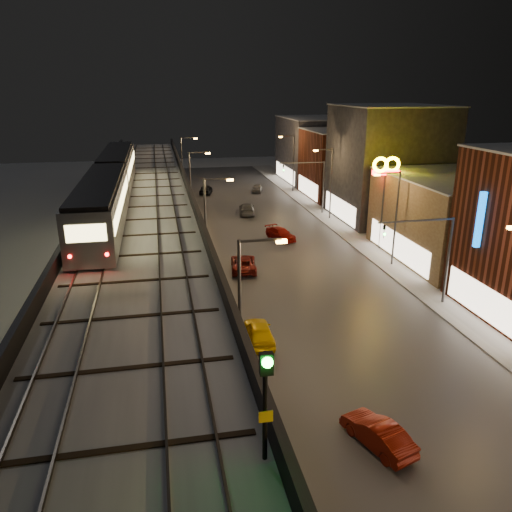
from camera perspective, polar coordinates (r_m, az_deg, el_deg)
road_surface at (r=49.84m, az=3.35°, el=-0.23°), size 17.00×120.00×0.06m
sidewalk_right at (r=53.13m, az=13.85°, el=0.50°), size 4.00×120.00×0.14m
under_viaduct_pavement at (r=48.40m, az=-12.33°, el=-1.24°), size 11.00×120.00×0.06m
elevated_viaduct at (r=43.76m, az=-12.87°, el=4.25°), size 9.00×100.00×6.30m
viaduct_trackbed at (r=43.70m, az=-12.95°, el=5.27°), size 8.40×100.00×0.32m
viaduct_parapet_streetside at (r=43.69m, az=-7.25°, el=6.22°), size 0.30×100.00×1.10m
viaduct_parapet_far at (r=43.99m, az=-18.67°, el=5.46°), size 0.30×100.00×1.10m
building_c at (r=52.65m, az=21.99°, el=4.05°), size 12.20×15.20×8.16m
building_d at (r=65.78m, az=14.82°, el=10.17°), size 12.20×13.20×14.16m
building_e at (r=78.76m, az=10.29°, el=10.35°), size 12.20×12.20×10.16m
building_f at (r=91.76m, az=7.12°, el=11.98°), size 12.20×16.20×11.16m
streetlight_left_1 at (r=26.34m, az=-1.29°, el=-5.94°), size 2.57×0.28×9.00m
streetlight_left_2 at (r=43.20m, az=-5.44°, el=3.94°), size 2.57×0.28×9.00m
streetlight_right_2 at (r=47.96m, az=15.46°, el=4.83°), size 2.56×0.28×9.00m
streetlight_left_3 at (r=60.72m, az=-7.25°, el=8.20°), size 2.57×0.28×9.00m
streetlight_right_3 at (r=64.19m, az=8.38°, el=8.72°), size 2.56×0.28×9.00m
streetlight_left_4 at (r=78.46m, az=-8.26°, el=10.54°), size 2.57×0.28×9.00m
streetlight_right_4 at (r=81.17m, az=4.13°, el=10.95°), size 2.56×0.28×9.00m
traffic_light_rig_a at (r=40.15m, az=19.82°, el=0.63°), size 6.10×0.34×7.00m
traffic_light_rig_b at (r=66.83m, az=6.77°, el=8.54°), size 6.10×0.34×7.00m
subway_train at (r=45.52m, az=-16.24°, el=8.06°), size 2.91×34.94×3.48m
rail_signal at (r=13.22m, az=1.14°, el=-14.60°), size 0.38×0.45×3.33m
car_taxi at (r=33.56m, az=0.35°, el=-8.76°), size 1.88×4.34×1.46m
car_near_white at (r=25.69m, az=13.74°, el=-19.21°), size 2.64×4.24×1.32m
car_mid_silver at (r=46.23m, az=-1.44°, el=-0.90°), size 2.81×5.07×1.34m
car_mid_dark at (r=66.87m, az=-1.05°, el=5.36°), size 2.73×5.20×1.44m
car_far_white at (r=80.32m, az=-5.75°, el=7.56°), size 2.70×4.53×1.45m
car_onc_white at (r=55.69m, az=2.83°, el=2.49°), size 3.15×4.72×1.27m
car_onc_red at (r=81.19m, az=0.12°, el=7.71°), size 2.47×3.95×1.25m
sign_mcdonalds at (r=52.36m, az=14.59°, el=8.91°), size 2.88×0.57×9.66m
sign_carwash at (r=39.50m, az=24.89°, el=2.90°), size 1.79×0.35×9.30m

